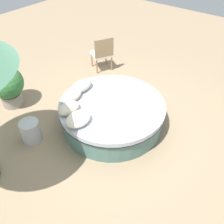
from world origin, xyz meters
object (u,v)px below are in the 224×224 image
object	(u,v)px
throw_pillow_2	(69,108)
side_table	(31,131)
planter	(7,85)
throw_pillow_1	(72,96)
throw_pillow_3	(78,119)
patio_chair	(103,52)
round_bed	(112,114)
throw_pillow_0	(81,86)

from	to	relation	value
throw_pillow_2	side_table	world-z (taller)	throw_pillow_2
throw_pillow_2	planter	xyz separation A→B (m)	(-0.21, 1.75, -0.09)
throw_pillow_1	throw_pillow_3	distance (m)	0.73
patio_chair	planter	bearing A→B (deg)	-166.08
round_bed	throw_pillow_2	size ratio (longest dim) A/B	4.69
throw_pillow_0	throw_pillow_1	world-z (taller)	throw_pillow_0
throw_pillow_0	throw_pillow_3	distance (m)	1.03
side_table	planter	bearing A→B (deg)	71.19
throw_pillow_2	throw_pillow_3	size ratio (longest dim) A/B	0.91
throw_pillow_3	patio_chair	world-z (taller)	patio_chair
throw_pillow_2	patio_chair	distance (m)	2.54
throw_pillow_3	planter	world-z (taller)	planter
throw_pillow_1	patio_chair	world-z (taller)	patio_chair
throw_pillow_0	planter	world-z (taller)	planter
round_bed	side_table	bearing A→B (deg)	143.72
throw_pillow_2	planter	distance (m)	1.76
throw_pillow_3	side_table	world-z (taller)	throw_pillow_3
throw_pillow_0	patio_chair	xyz separation A→B (m)	(1.63, 0.76, -0.10)
planter	throw_pillow_1	bearing A→B (deg)	-71.24
round_bed	patio_chair	world-z (taller)	patio_chair
throw_pillow_2	patio_chair	bearing A→B (deg)	24.70
throw_pillow_3	side_table	xyz separation A→B (m)	(-0.52, 0.84, -0.42)
throw_pillow_3	planter	xyz separation A→B (m)	(-0.09, 2.11, -0.09)
throw_pillow_2	side_table	xyz separation A→B (m)	(-0.64, 0.47, -0.41)
throw_pillow_2	round_bed	bearing A→B (deg)	-36.23
planter	side_table	xyz separation A→B (m)	(-0.43, -1.27, -0.33)
throw_pillow_1	throw_pillow_2	bearing A→B (deg)	-143.43
throw_pillow_0	throw_pillow_1	distance (m)	0.37
planter	patio_chair	bearing A→B (deg)	-15.23
throw_pillow_3	patio_chair	size ratio (longest dim) A/B	0.52
patio_chair	throw_pillow_0	bearing A→B (deg)	-125.79
throw_pillow_1	planter	bearing A→B (deg)	108.76
throw_pillow_3	side_table	distance (m)	1.07
round_bed	side_table	world-z (taller)	round_bed
throw_pillow_1	throw_pillow_3	size ratio (longest dim) A/B	0.94
throw_pillow_2	planter	bearing A→B (deg)	96.75
side_table	throw_pillow_3	bearing A→B (deg)	-57.89
throw_pillow_0	throw_pillow_3	size ratio (longest dim) A/B	1.07
throw_pillow_3	throw_pillow_0	bearing A→B (deg)	39.98
round_bed	throw_pillow_0	size ratio (longest dim) A/B	3.99
patio_chair	side_table	xyz separation A→B (m)	(-2.95, -0.59, -0.33)
round_bed	planter	bearing A→B (deg)	111.84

